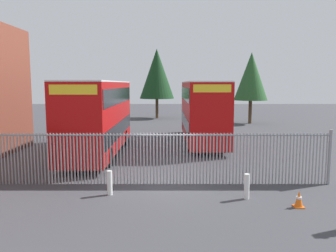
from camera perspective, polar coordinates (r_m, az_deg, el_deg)
ground_plane at (r=22.34m, az=0.05°, el=-3.82°), size 100.00×100.00×0.00m
palisade_fence at (r=14.31m, az=-4.41°, el=-5.25°), size 16.15×0.14×2.35m
double_decker_bus_near_gate at (r=20.71m, az=-11.33°, el=1.95°), size 2.54×10.81×4.42m
double_decker_bus_behind_fence_left at (r=24.44m, az=6.08°, el=2.82°), size 2.54×10.81×4.42m
bollard_near_left at (r=13.27m, az=-9.59°, el=-9.47°), size 0.20×0.20×0.95m
bollard_center_front at (r=12.97m, az=13.47°, el=-9.96°), size 0.20×0.20×0.95m
traffic_cone_by_gate at (r=12.73m, az=21.58°, el=-11.49°), size 0.34×0.34×0.59m
tree_tall_back at (r=37.27m, az=14.20°, el=8.14°), size 3.56×3.56×7.60m
tree_short_side at (r=41.77m, az=-1.63°, el=8.83°), size 4.25×4.25×8.53m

